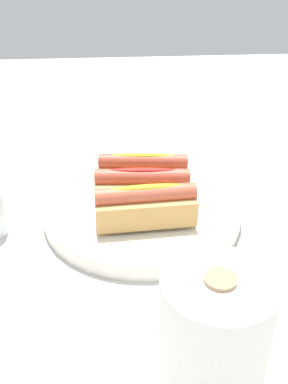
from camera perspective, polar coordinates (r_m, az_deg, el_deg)
The scene contains 6 objects.
ground_plane at distance 0.70m, azimuth -0.12°, elevation -3.87°, with size 2.40×2.40×0.00m, color beige.
serving_bowl at distance 0.71m, azimuth -0.00°, elevation -2.33°, with size 0.32×0.32×0.03m.
hotdog_front at distance 0.73m, azimuth -0.12°, elevation 2.68°, with size 0.15×0.07×0.06m.
hotdog_back at distance 0.68m, azimuth 0.00°, elevation 0.57°, with size 0.15×0.06×0.06m.
hotdog_side at distance 0.64m, azimuth 0.14°, elevation -1.86°, with size 0.15×0.06×0.06m.
paper_towel_roll at distance 0.44m, azimuth 9.36°, elevation -17.89°, with size 0.11×0.11×0.13m.
Camera 1 is at (0.05, 0.58, 0.39)m, focal length 39.91 mm.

